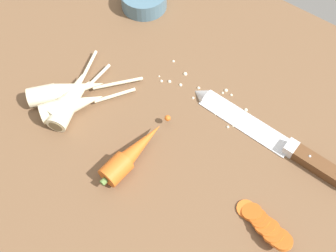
% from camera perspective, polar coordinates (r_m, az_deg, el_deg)
% --- Properties ---
extents(ground_plane, '(1.20, 0.90, 0.04)m').
position_cam_1_polar(ground_plane, '(0.81, 0.87, -0.34)').
color(ground_plane, brown).
extents(chefs_knife, '(0.35, 0.05, 0.04)m').
position_cam_1_polar(chefs_knife, '(0.80, 13.61, -0.92)').
color(chefs_knife, silver).
rests_on(chefs_knife, ground_plane).
extents(whole_carrot, '(0.05, 0.19, 0.04)m').
position_cam_1_polar(whole_carrot, '(0.74, -5.21, -3.96)').
color(whole_carrot, '#D6601E').
rests_on(whole_carrot, ground_plane).
extents(parsnip_front, '(0.16, 0.20, 0.04)m').
position_cam_1_polar(parsnip_front, '(0.84, -14.40, 4.93)').
color(parsnip_front, beige).
rests_on(parsnip_front, ground_plane).
extents(parsnip_mid_left, '(0.10, 0.20, 0.04)m').
position_cam_1_polar(parsnip_mid_left, '(0.82, -13.96, 3.77)').
color(parsnip_mid_left, beige).
rests_on(parsnip_mid_left, ground_plane).
extents(parsnip_mid_right, '(0.05, 0.18, 0.04)m').
position_cam_1_polar(parsnip_mid_right, '(0.82, -13.66, 3.77)').
color(parsnip_mid_right, beige).
rests_on(parsnip_mid_right, ground_plane).
extents(parsnip_back, '(0.12, 0.18, 0.04)m').
position_cam_1_polar(parsnip_back, '(0.81, -13.56, 2.89)').
color(parsnip_back, beige).
rests_on(parsnip_back, ground_plane).
extents(carrot_slice_stack, '(0.11, 0.05, 0.04)m').
position_cam_1_polar(carrot_slice_stack, '(0.71, 13.76, -13.67)').
color(carrot_slice_stack, '#D6601E').
rests_on(carrot_slice_stack, ground_plane).
extents(mince_crumbs, '(0.20, 0.08, 0.01)m').
position_cam_1_polar(mince_crumbs, '(0.84, 4.99, 5.03)').
color(mince_crumbs, beige).
rests_on(mince_crumbs, ground_plane).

